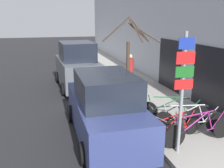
{
  "coord_description": "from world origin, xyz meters",
  "views": [
    {
      "loc": [
        -1.95,
        -1.09,
        3.73
      ],
      "look_at": [
        0.49,
        7.96,
        1.24
      ],
      "focal_mm": 40.0,
      "sensor_mm": 36.0,
      "label": 1
    }
  ],
  "objects_px": {
    "parked_car_0": "(105,108)",
    "parked_car_1": "(77,67)",
    "street_tree": "(130,62)",
    "bicycle_3": "(170,119)",
    "bicycle_0": "(200,130)",
    "bicycle_1": "(176,129)",
    "bicycle_4": "(173,111)",
    "bicycle_2": "(190,120)",
    "pedestrian_near": "(130,69)",
    "signpost": "(183,86)"
  },
  "relations": [
    {
      "from": "bicycle_1",
      "to": "street_tree",
      "type": "bearing_deg",
      "value": -14.44
    },
    {
      "from": "bicycle_1",
      "to": "parked_car_1",
      "type": "relative_size",
      "value": 0.47
    },
    {
      "from": "pedestrian_near",
      "to": "bicycle_3",
      "type": "bearing_deg",
      "value": -113.47
    },
    {
      "from": "signpost",
      "to": "bicycle_2",
      "type": "xyz_separation_m",
      "value": [
        0.98,
        1.02,
        -1.47
      ]
    },
    {
      "from": "bicycle_0",
      "to": "bicycle_2",
      "type": "bearing_deg",
      "value": -15.69
    },
    {
      "from": "bicycle_2",
      "to": "bicycle_4",
      "type": "height_order",
      "value": "bicycle_4"
    },
    {
      "from": "bicycle_1",
      "to": "bicycle_4",
      "type": "relative_size",
      "value": 0.98
    },
    {
      "from": "bicycle_3",
      "to": "parked_car_1",
      "type": "xyz_separation_m",
      "value": [
        -2.18,
        6.57,
        0.61
      ]
    },
    {
      "from": "bicycle_1",
      "to": "bicycle_2",
      "type": "height_order",
      "value": "bicycle_2"
    },
    {
      "from": "bicycle_2",
      "to": "bicycle_3",
      "type": "xyz_separation_m",
      "value": [
        -0.53,
        0.32,
        -0.03
      ]
    },
    {
      "from": "bicycle_3",
      "to": "street_tree",
      "type": "xyz_separation_m",
      "value": [
        -0.49,
        2.73,
        1.45
      ]
    },
    {
      "from": "parked_car_1",
      "to": "parked_car_0",
      "type": "bearing_deg",
      "value": -91.94
    },
    {
      "from": "bicycle_3",
      "to": "parked_car_1",
      "type": "relative_size",
      "value": 0.52
    },
    {
      "from": "parked_car_0",
      "to": "parked_car_1",
      "type": "bearing_deg",
      "value": 90.63
    },
    {
      "from": "bicycle_4",
      "to": "street_tree",
      "type": "relative_size",
      "value": 0.6
    },
    {
      "from": "bicycle_2",
      "to": "pedestrian_near",
      "type": "distance_m",
      "value": 5.57
    },
    {
      "from": "signpost",
      "to": "bicycle_3",
      "type": "xyz_separation_m",
      "value": [
        0.45,
        1.34,
        -1.5
      ]
    },
    {
      "from": "bicycle_1",
      "to": "bicycle_4",
      "type": "xyz_separation_m",
      "value": [
        0.59,
        1.26,
        0.04
      ]
    },
    {
      "from": "street_tree",
      "to": "pedestrian_near",
      "type": "bearing_deg",
      "value": 70.22
    },
    {
      "from": "bicycle_1",
      "to": "bicycle_3",
      "type": "bearing_deg",
      "value": -35.13
    },
    {
      "from": "bicycle_1",
      "to": "signpost",
      "type": "bearing_deg",
      "value": 139.16
    },
    {
      "from": "bicycle_3",
      "to": "pedestrian_near",
      "type": "relative_size",
      "value": 1.31
    },
    {
      "from": "bicycle_0",
      "to": "bicycle_2",
      "type": "distance_m",
      "value": 0.72
    },
    {
      "from": "signpost",
      "to": "bicycle_4",
      "type": "xyz_separation_m",
      "value": [
        0.83,
        1.87,
        -1.47
      ]
    },
    {
      "from": "signpost",
      "to": "bicycle_4",
      "type": "distance_m",
      "value": 2.52
    },
    {
      "from": "bicycle_1",
      "to": "bicycle_2",
      "type": "bearing_deg",
      "value": -80.0
    },
    {
      "from": "bicycle_1",
      "to": "parked_car_0",
      "type": "bearing_deg",
      "value": 39.79
    },
    {
      "from": "bicycle_0",
      "to": "bicycle_2",
      "type": "xyz_separation_m",
      "value": [
        0.12,
        0.71,
        -0.0
      ]
    },
    {
      "from": "bicycle_0",
      "to": "parked_car_1",
      "type": "distance_m",
      "value": 8.05
    },
    {
      "from": "bicycle_2",
      "to": "street_tree",
      "type": "relative_size",
      "value": 0.63
    },
    {
      "from": "bicycle_0",
      "to": "bicycle_1",
      "type": "xyz_separation_m",
      "value": [
        -0.62,
        0.3,
        -0.04
      ]
    },
    {
      "from": "bicycle_4",
      "to": "parked_car_1",
      "type": "xyz_separation_m",
      "value": [
        -2.55,
        6.04,
        0.57
      ]
    },
    {
      "from": "signpost",
      "to": "parked_car_1",
      "type": "distance_m",
      "value": 8.15
    },
    {
      "from": "bicycle_2",
      "to": "bicycle_4",
      "type": "bearing_deg",
      "value": 26.88
    },
    {
      "from": "bicycle_3",
      "to": "signpost",
      "type": "bearing_deg",
      "value": 167.29
    },
    {
      "from": "bicycle_4",
      "to": "parked_car_1",
      "type": "bearing_deg",
      "value": 50.15
    },
    {
      "from": "bicycle_1",
      "to": "bicycle_3",
      "type": "relative_size",
      "value": 0.92
    },
    {
      "from": "signpost",
      "to": "bicycle_4",
      "type": "bearing_deg",
      "value": 66.04
    },
    {
      "from": "bicycle_3",
      "to": "pedestrian_near",
      "type": "xyz_separation_m",
      "value": [
        0.4,
        5.2,
        0.66
      ]
    },
    {
      "from": "signpost",
      "to": "bicycle_0",
      "type": "bearing_deg",
      "value": 19.9
    },
    {
      "from": "bicycle_0",
      "to": "street_tree",
      "type": "bearing_deg",
      "value": 7.33
    },
    {
      "from": "parked_car_1",
      "to": "pedestrian_near",
      "type": "distance_m",
      "value": 2.91
    },
    {
      "from": "parked_car_1",
      "to": "pedestrian_near",
      "type": "relative_size",
      "value": 2.52
    },
    {
      "from": "bicycle_3",
      "to": "pedestrian_near",
      "type": "distance_m",
      "value": 5.26
    },
    {
      "from": "bicycle_3",
      "to": "street_tree",
      "type": "relative_size",
      "value": 0.64
    },
    {
      "from": "parked_car_0",
      "to": "street_tree",
      "type": "relative_size",
      "value": 1.3
    },
    {
      "from": "signpost",
      "to": "bicycle_0",
      "type": "height_order",
      "value": "signpost"
    },
    {
      "from": "bicycle_3",
      "to": "street_tree",
      "type": "height_order",
      "value": "street_tree"
    },
    {
      "from": "bicycle_3",
      "to": "parked_car_0",
      "type": "xyz_separation_m",
      "value": [
        -2.1,
        0.4,
        0.43
      ]
    },
    {
      "from": "bicycle_2",
      "to": "bicycle_0",
      "type": "bearing_deg",
      "value": -172.46
    }
  ]
}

